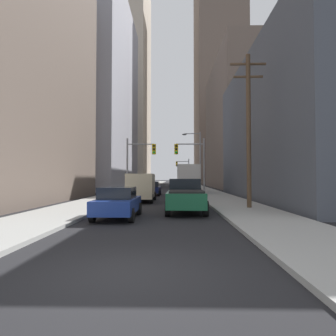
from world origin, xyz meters
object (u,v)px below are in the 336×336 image
object	(u,v)px
city_bus	(188,178)
sedan_silver	(185,192)
traffic_signal_near_right	(191,158)
sedan_navy	(152,188)
sedan_blue	(118,202)
pickup_truck_green	(185,196)
cargo_van_beige	(141,186)
traffic_signal_near_left	(139,158)
traffic_signal_far_right	(183,168)

from	to	relation	value
city_bus	sedan_silver	world-z (taller)	city_bus
city_bus	traffic_signal_near_right	distance (m)	7.37
sedan_navy	sedan_blue	bearing A→B (deg)	-90.66
city_bus	sedan_silver	distance (m)	13.12
sedan_navy	pickup_truck_green	bearing A→B (deg)	-78.29
sedan_navy	sedan_silver	bearing A→B (deg)	-67.42
cargo_van_beige	sedan_navy	xyz separation A→B (m)	(0.17, 8.25, -0.52)
sedan_blue	traffic_signal_near_left	bearing A→B (deg)	93.21
cargo_van_beige	sedan_navy	bearing A→B (deg)	88.81
pickup_truck_green	sedan_silver	bearing A→B (deg)	88.07
sedan_silver	traffic_signal_near_right	bearing A→B (deg)	82.12
pickup_truck_green	traffic_signal_near_right	distance (m)	13.46
city_bus	sedan_blue	size ratio (longest dim) A/B	2.74
cargo_van_beige	sedan_blue	xyz separation A→B (m)	(-0.03, -9.65, -0.52)
cargo_van_beige	sedan_blue	bearing A→B (deg)	-90.20
cargo_van_beige	sedan_navy	size ratio (longest dim) A/B	1.25
cargo_van_beige	traffic_signal_near_left	size ratio (longest dim) A/B	0.88
cargo_van_beige	sedan_silver	xyz separation A→B (m)	(3.57, 0.07, -0.52)
sedan_blue	traffic_signal_far_right	size ratio (longest dim) A/B	0.70
pickup_truck_green	traffic_signal_far_right	size ratio (longest dim) A/B	0.91
cargo_van_beige	sedan_navy	distance (m)	8.27
sedan_navy	traffic_signal_far_right	world-z (taller)	traffic_signal_far_right
cargo_van_beige	traffic_signal_near_right	xyz separation A→B (m)	(4.40, 6.05, 2.72)
city_bus	traffic_signal_near_right	size ratio (longest dim) A/B	1.93
traffic_signal_near_right	traffic_signal_near_left	bearing A→B (deg)	-180.00
sedan_silver	traffic_signal_near_left	world-z (taller)	traffic_signal_near_left
traffic_signal_near_right	traffic_signal_far_right	size ratio (longest dim) A/B	1.00
city_bus	traffic_signal_far_right	world-z (taller)	traffic_signal_far_right
sedan_blue	traffic_signal_near_right	xyz separation A→B (m)	(4.43, 15.70, 3.24)
sedan_navy	traffic_signal_near_right	world-z (taller)	traffic_signal_near_right
cargo_van_beige	traffic_signal_near_right	world-z (taller)	traffic_signal_near_right
sedan_navy	traffic_signal_near_left	xyz separation A→B (m)	(-1.09, -2.20, 3.23)
pickup_truck_green	traffic_signal_far_right	distance (m)	46.24
city_bus	sedan_silver	size ratio (longest dim) A/B	2.73
traffic_signal_near_left	sedan_blue	bearing A→B (deg)	-86.79
city_bus	traffic_signal_near_left	bearing A→B (deg)	-126.78
sedan_blue	traffic_signal_far_right	bearing A→B (deg)	84.68
pickup_truck_green	sedan_navy	distance (m)	15.59
sedan_navy	traffic_signal_near_left	size ratio (longest dim) A/B	0.70
traffic_signal_near_left	city_bus	bearing A→B (deg)	53.22
sedan_silver	traffic_signal_near_right	distance (m)	6.85
sedan_silver	traffic_signal_far_right	bearing A→B (deg)	88.63
city_bus	cargo_van_beige	xyz separation A→B (m)	(-4.37, -13.12, -0.64)
pickup_truck_green	sedan_blue	distance (m)	4.28
cargo_van_beige	city_bus	bearing A→B (deg)	71.58
pickup_truck_green	sedan_blue	bearing A→B (deg)	-141.93
pickup_truck_green	traffic_signal_near_right	xyz separation A→B (m)	(1.07, 13.06, 3.08)
sedan_blue	traffic_signal_near_right	bearing A→B (deg)	74.23
pickup_truck_green	cargo_van_beige	bearing A→B (deg)	115.44
sedan_blue	pickup_truck_green	bearing A→B (deg)	38.07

